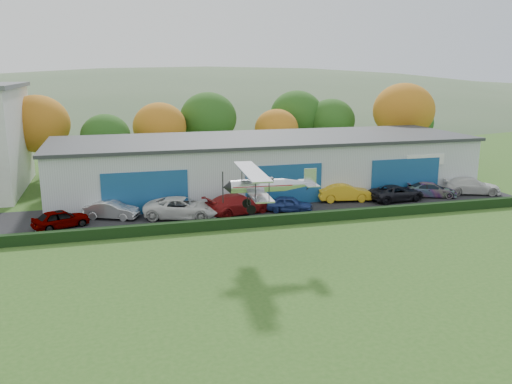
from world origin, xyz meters
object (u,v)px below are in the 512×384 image
object	(u,v)px
biplane	(266,184)
car_2	(182,208)
car_0	(61,219)
car_5	(344,192)
hangar	(265,164)
car_1	(112,210)
car_3	(238,204)
car_6	(396,193)
car_4	(290,204)
car_7	(431,190)
car_8	(471,186)

from	to	relation	value
biplane	car_2	bearing A→B (deg)	116.07
car_0	car_2	world-z (taller)	car_2
car_0	biplane	size ratio (longest dim) A/B	0.60
biplane	car_5	bearing A→B (deg)	51.34
hangar	car_5	distance (m)	8.70
car_1	car_3	bearing A→B (deg)	-72.29
car_1	car_6	size ratio (longest dim) A/B	0.84
car_1	biplane	world-z (taller)	biplane
car_4	biplane	world-z (taller)	biplane
car_1	car_2	world-z (taller)	car_2
car_2	car_6	world-z (taller)	car_2
car_4	car_7	bearing A→B (deg)	-59.52
car_5	car_8	bearing A→B (deg)	-83.84
biplane	car_6	bearing A→B (deg)	38.60
car_2	car_5	bearing A→B (deg)	-64.88
hangar	car_5	size ratio (longest dim) A/B	8.32
car_4	car_7	xyz separation A→B (m)	(14.59, 1.56, 0.00)
car_0	car_6	distance (m)	28.78
hangar	car_1	size ratio (longest dim) A/B	9.42
car_1	car_4	xyz separation A→B (m)	(14.41, -1.83, -0.05)
hangar	car_0	size ratio (longest dim) A/B	9.81
car_3	car_0	bearing A→B (deg)	74.18
hangar	car_8	size ratio (longest dim) A/B	7.56
car_2	car_4	bearing A→B (deg)	-74.54
car_0	car_8	bearing A→B (deg)	-110.70
car_0	biplane	bearing A→B (deg)	-149.32
car_4	car_6	xyz separation A→B (m)	(10.63, 1.07, 0.05)
car_3	car_5	size ratio (longest dim) A/B	1.18
car_1	car_0	bearing A→B (deg)	138.14
car_2	biplane	distance (m)	11.44
car_6	hangar	bearing A→B (deg)	48.43
car_0	biplane	xyz separation A→B (m)	(13.22, -9.77, 3.94)
hangar	car_2	bearing A→B (deg)	-138.94
car_0	car_7	size ratio (longest dim) A/B	0.90
car_1	biplane	distance (m)	15.33
car_3	biplane	distance (m)	10.84
car_0	car_1	size ratio (longest dim) A/B	0.96
car_0	car_7	world-z (taller)	car_0
car_4	car_5	bearing A→B (deg)	-45.49
hangar	biplane	world-z (taller)	biplane
car_7	car_3	bearing A→B (deg)	113.14
car_1	car_4	bearing A→B (deg)	-72.47
car_6	car_8	bearing A→B (deg)	-91.80
car_6	car_5	bearing A→B (deg)	70.65
car_3	car_6	xyz separation A→B (m)	(14.95, 0.49, -0.12)
car_7	hangar	bearing A→B (deg)	84.05
car_3	car_5	distance (m)	10.46
car_8	car_3	bearing A→B (deg)	112.19
car_4	car_6	bearing A→B (deg)	-59.88
hangar	car_6	size ratio (longest dim) A/B	7.87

